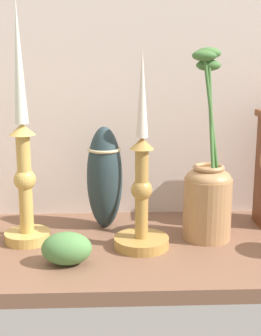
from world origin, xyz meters
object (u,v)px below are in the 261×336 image
at_px(brass_vase_jar, 208,191).
at_px(tall_ceramic_vase, 105,177).
at_px(candlestick_tall_left, 24,164).
at_px(candlestick_tall_center, 142,195).

xyz_separation_m(brass_vase_jar, tall_ceramic_vase, (-0.19, 0.07, 0.01)).
xyz_separation_m(candlestick_tall_left, candlestick_tall_center, (0.21, -0.04, -0.05)).
bearing_deg(tall_ceramic_vase, candlestick_tall_left, -153.60).
height_order(candlestick_tall_left, tall_ceramic_vase, candlestick_tall_left).
bearing_deg(candlestick_tall_left, brass_vase_jar, 0.73).
bearing_deg(candlestick_tall_left, tall_ceramic_vase, 26.40).
distance_m(candlestick_tall_center, tall_ceramic_vase, 0.12).
relative_size(candlestick_tall_left, candlestick_tall_center, 1.24).
bearing_deg(candlestick_tall_center, tall_ceramic_vase, 121.74).
xyz_separation_m(candlestick_tall_center, brass_vase_jar, (0.12, 0.04, -0.01)).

